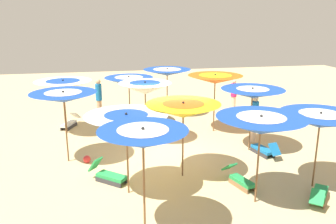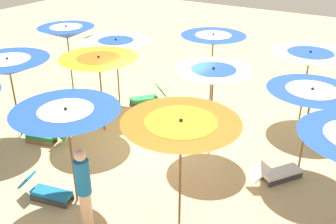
{
  "view_description": "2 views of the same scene",
  "coord_description": "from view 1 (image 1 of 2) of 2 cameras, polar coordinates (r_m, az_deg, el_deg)",
  "views": [
    {
      "loc": [
        -11.4,
        2.17,
        4.79
      ],
      "look_at": [
        0.93,
        -0.24,
        1.3
      ],
      "focal_mm": 37.55,
      "sensor_mm": 36.0,
      "label": 1
    },
    {
      "loc": [
        5.3,
        -7.96,
        5.72
      ],
      "look_at": [
        0.17,
        0.41,
        0.85
      ],
      "focal_mm": 41.4,
      "sensor_mm": 36.0,
      "label": 2
    }
  ],
  "objects": [
    {
      "name": "lounger_1",
      "position": [
        16.05,
        -15.63,
        -1.7
      ],
      "size": [
        1.36,
        0.83,
        0.55
      ],
      "rotation": [
        0.0,
        0.0,
        9.01
      ],
      "color": "#333338",
      "rests_on": "ground"
    },
    {
      "name": "beachgoer_0",
      "position": [
        13.88,
        13.82,
        -0.88
      ],
      "size": [
        0.3,
        0.3,
        1.85
      ],
      "rotation": [
        0.0,
        0.0,
        0.23
      ],
      "color": "beige",
      "rests_on": "ground"
    },
    {
      "name": "beach_umbrella_7",
      "position": [
        9.06,
        14.81,
        -2.08
      ],
      "size": [
        2.26,
        2.26,
        2.41
      ],
      "color": "brown",
      "rests_on": "ground"
    },
    {
      "name": "beach_umbrella_0",
      "position": [
        14.86,
        -16.63,
        4.11
      ],
      "size": [
        2.28,
        2.28,
        2.28
      ],
      "color": "brown",
      "rests_on": "ground"
    },
    {
      "name": "beachgoer_1",
      "position": [
        16.92,
        -11.16,
        2.31
      ],
      "size": [
        0.3,
        0.3,
        1.9
      ],
      "rotation": [
        0.0,
        0.0,
        3.81
      ],
      "color": "#D8A87F",
      "rests_on": "ground"
    },
    {
      "name": "beach_umbrella_11",
      "position": [
        10.51,
        23.47,
        -1.27
      ],
      "size": [
        2.24,
        2.24,
        2.24
      ],
      "color": "brown",
      "rests_on": "ground"
    },
    {
      "name": "beach_umbrella_4",
      "position": [
        15.52,
        -6.37,
        4.99
      ],
      "size": [
        2.13,
        2.13,
        2.22
      ],
      "color": "brown",
      "rests_on": "ground"
    },
    {
      "name": "ground",
      "position": [
        12.56,
        -0.26,
        -7.0
      ],
      "size": [
        39.1,
        39.1,
        0.04
      ],
      "primitive_type": "cube",
      "color": "#D1B57F"
    },
    {
      "name": "beach_umbrella_6",
      "position": [
        10.29,
        2.49,
        0.28
      ],
      "size": [
        2.21,
        2.21,
        2.36
      ],
      "color": "brown",
      "rests_on": "ground"
    },
    {
      "name": "beach_umbrella_1",
      "position": [
        11.83,
        -16.61,
        2.3
      ],
      "size": [
        2.14,
        2.14,
        2.44
      ],
      "color": "brown",
      "rests_on": "ground"
    },
    {
      "name": "lounger_2",
      "position": [
        15.74,
        -2.95,
        -1.45
      ],
      "size": [
        1.12,
        1.38,
        0.58
      ],
      "rotation": [
        0.0,
        0.0,
        7.25
      ],
      "color": "#333338",
      "rests_on": "ground"
    },
    {
      "name": "beach_umbrella_2",
      "position": [
        9.32,
        -6.78,
        -1.63
      ],
      "size": [
        2.22,
        2.22,
        2.32
      ],
      "color": "brown",
      "rests_on": "ground"
    },
    {
      "name": "lounger_5",
      "position": [
        10.36,
        23.34,
        -12.21
      ],
      "size": [
        1.18,
        1.09,
        0.53
      ],
      "rotation": [
        0.0,
        0.0,
        5.57
      ],
      "color": "olive",
      "rests_on": "ground"
    },
    {
      "name": "beach_umbrella_8",
      "position": [
        17.05,
        -0.14,
        6.45
      ],
      "size": [
        2.29,
        2.29,
        2.32
      ],
      "color": "brown",
      "rests_on": "ground"
    },
    {
      "name": "lounger_3",
      "position": [
        10.55,
        11.58,
        -10.63
      ],
      "size": [
        1.27,
        0.66,
        0.56
      ],
      "rotation": [
        0.0,
        0.0,
        3.44
      ],
      "color": "olive",
      "rests_on": "ground"
    },
    {
      "name": "beach_umbrella_9",
      "position": [
        14.6,
        7.66,
        5.29
      ],
      "size": [
        2.26,
        2.26,
        2.46
      ],
      "color": "brown",
      "rests_on": "ground"
    },
    {
      "name": "beach_umbrella_5",
      "position": [
        13.21,
        -3.73,
        3.88
      ],
      "size": [
        1.99,
        1.99,
        2.4
      ],
      "color": "brown",
      "rests_on": "ground"
    },
    {
      "name": "beach_umbrella_3",
      "position": [
        7.41,
        -4.07,
        -4.31
      ],
      "size": [
        1.93,
        1.93,
        2.54
      ],
      "color": "brown",
      "rests_on": "ground"
    },
    {
      "name": "beach_umbrella_10",
      "position": [
        12.7,
        13.54,
        2.97
      ],
      "size": [
        2.23,
        2.23,
        2.35
      ],
      "color": "brown",
      "rests_on": "ground"
    },
    {
      "name": "lounger_0",
      "position": [
        10.71,
        -9.58,
        -10.02
      ],
      "size": [
        1.09,
        1.18,
        0.66
      ],
      "rotation": [
        0.0,
        0.0,
        4.0
      ],
      "color": "#333338",
      "rests_on": "ground"
    },
    {
      "name": "beach_ball",
      "position": [
        12.16,
        -13.03,
        -7.47
      ],
      "size": [
        0.25,
        0.25,
        0.25
      ],
      "primitive_type": "sphere",
      "color": "red",
      "rests_on": "ground"
    },
    {
      "name": "beachgoer_2",
      "position": [
        18.22,
        10.61,
        2.78
      ],
      "size": [
        0.3,
        0.3,
        1.65
      ],
      "rotation": [
        0.0,
        0.0,
        6.0
      ],
      "color": "beige",
      "rests_on": "ground"
    },
    {
      "name": "lounger_4",
      "position": [
        12.88,
        15.36,
        -5.94
      ],
      "size": [
        1.3,
        0.61,
        0.6
      ],
      "rotation": [
        0.0,
        0.0,
        6.5
      ],
      "color": "#333338",
      "rests_on": "ground"
    }
  ]
}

